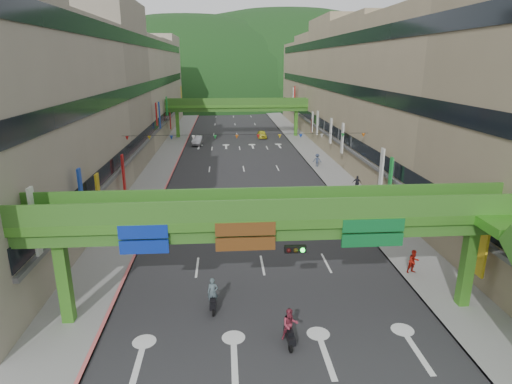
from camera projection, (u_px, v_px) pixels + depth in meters
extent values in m
cube|color=#28282B|center=(241.00, 153.00, 65.90)|extent=(18.00, 140.00, 0.02)
cube|color=gray|center=(169.00, 154.00, 65.10)|extent=(4.00, 140.00, 0.15)
cube|color=gray|center=(311.00, 152.00, 66.66)|extent=(4.00, 140.00, 0.15)
cube|color=#CC5959|center=(181.00, 154.00, 65.23)|extent=(0.20, 140.00, 0.18)
cube|color=gray|center=(299.00, 152.00, 66.52)|extent=(0.20, 140.00, 0.18)
cube|color=#9E937F|center=(109.00, 91.00, 61.78)|extent=(12.00, 95.00, 19.00)
cube|color=black|center=(154.00, 127.00, 63.75)|extent=(0.08, 90.25, 1.40)
cube|color=black|center=(151.00, 86.00, 62.00)|extent=(0.08, 90.25, 1.40)
cube|color=black|center=(148.00, 42.00, 60.25)|extent=(0.08, 90.25, 1.40)
cube|color=gray|center=(366.00, 90.00, 64.47)|extent=(12.00, 95.00, 19.00)
cube|color=black|center=(325.00, 125.00, 65.59)|extent=(0.08, 90.25, 1.40)
cube|color=black|center=(326.00, 85.00, 63.84)|extent=(0.08, 90.25, 1.40)
cube|color=black|center=(328.00, 43.00, 62.09)|extent=(0.08, 90.25, 1.40)
cube|color=#4C9E2D|center=(273.00, 218.00, 22.26)|extent=(28.00, 2.20, 0.50)
cube|color=#387223|center=(273.00, 228.00, 22.43)|extent=(28.00, 1.76, 0.70)
cube|color=#4C9E2D|center=(64.00, 283.00, 22.45)|extent=(0.60, 0.60, 4.80)
cube|color=#4C9E2D|center=(467.00, 269.00, 24.02)|extent=(0.60, 0.60, 4.80)
cube|color=#387223|center=(276.00, 210.00, 21.03)|extent=(28.00, 0.12, 1.10)
cube|color=#387223|center=(271.00, 197.00, 23.01)|extent=(28.00, 0.12, 1.10)
cube|color=navy|center=(144.00, 240.00, 20.94)|extent=(2.40, 0.12, 1.50)
cube|color=#593314|center=(245.00, 237.00, 21.29)|extent=(3.00, 0.12, 1.50)
cube|color=#0C5926|center=(373.00, 234.00, 21.76)|extent=(3.20, 0.12, 1.50)
cube|color=black|center=(295.00, 249.00, 21.52)|extent=(1.10, 0.28, 0.35)
cube|color=#4C9E2D|center=(237.00, 106.00, 78.53)|extent=(28.00, 2.20, 0.50)
cube|color=#387223|center=(237.00, 109.00, 78.70)|extent=(28.00, 1.76, 0.70)
cube|color=#4C9E2D|center=(178.00, 125.00, 78.72)|extent=(0.60, 0.60, 4.80)
cube|color=#4C9E2D|center=(296.00, 124.00, 80.29)|extent=(0.60, 0.60, 4.80)
cube|color=#387223|center=(237.00, 102.00, 77.30)|extent=(28.00, 0.12, 1.10)
cube|color=#387223|center=(237.00, 101.00, 79.28)|extent=(28.00, 0.12, 1.10)
ellipsoid|color=#1C4419|center=(192.00, 97.00, 169.75)|extent=(168.00, 140.00, 112.00)
ellipsoid|color=#1C4419|center=(285.00, 93.00, 191.66)|extent=(208.00, 176.00, 128.00)
cylinder|color=black|center=(248.00, 134.00, 45.01)|extent=(26.00, 0.03, 0.03)
cone|color=red|center=(127.00, 138.00, 44.20)|extent=(0.36, 0.36, 0.40)
cone|color=gold|center=(149.00, 138.00, 44.36)|extent=(0.36, 0.36, 0.40)
cone|color=#193FB2|center=(171.00, 138.00, 44.52)|extent=(0.36, 0.36, 0.40)
cone|color=silver|center=(193.00, 137.00, 44.68)|extent=(0.36, 0.36, 0.40)
cone|color=#198C33|center=(215.00, 137.00, 44.85)|extent=(0.36, 0.36, 0.40)
cone|color=orange|center=(237.00, 137.00, 45.01)|extent=(0.36, 0.36, 0.40)
cone|color=red|center=(258.00, 137.00, 45.17)|extent=(0.36, 0.36, 0.40)
cone|color=gold|center=(280.00, 136.00, 45.33)|extent=(0.36, 0.36, 0.40)
cone|color=#193FB2|center=(301.00, 136.00, 45.49)|extent=(0.36, 0.36, 0.40)
cone|color=silver|center=(322.00, 136.00, 45.65)|extent=(0.36, 0.36, 0.40)
cone|color=#198C33|center=(343.00, 136.00, 45.81)|extent=(0.36, 0.36, 0.40)
cone|color=orange|center=(363.00, 135.00, 45.97)|extent=(0.36, 0.36, 0.40)
cube|color=black|center=(213.00, 302.00, 24.12)|extent=(0.38, 1.31, 0.35)
cube|color=black|center=(213.00, 298.00, 24.05)|extent=(0.31, 0.56, 0.18)
cube|color=black|center=(213.00, 289.00, 24.50)|extent=(0.55, 0.07, 0.06)
cylinder|color=black|center=(213.00, 301.00, 24.73)|extent=(0.11, 0.50, 0.50)
cylinder|color=black|center=(213.00, 312.00, 23.68)|extent=(0.11, 0.50, 0.50)
imported|color=#47585E|center=(213.00, 292.00, 23.94)|extent=(0.61, 0.41, 1.65)
cube|color=black|center=(290.00, 335.00, 21.16)|extent=(0.46, 1.32, 0.35)
cube|color=black|center=(290.00, 331.00, 21.09)|extent=(0.34, 0.57, 0.18)
cube|color=black|center=(289.00, 320.00, 21.54)|extent=(0.55, 0.11, 0.06)
cylinder|color=black|center=(289.00, 334.00, 21.77)|extent=(0.14, 0.51, 0.50)
cylinder|color=black|center=(290.00, 348.00, 20.72)|extent=(0.14, 0.51, 0.50)
imported|color=maroon|center=(290.00, 324.00, 20.97)|extent=(0.86, 0.70, 1.67)
cube|color=#9999A0|center=(173.00, 204.00, 40.67)|extent=(0.67, 1.35, 0.35)
cube|color=#9999A0|center=(173.00, 202.00, 40.60)|extent=(0.43, 0.61, 0.18)
cube|color=#9999A0|center=(174.00, 197.00, 41.04)|extent=(0.55, 0.20, 0.06)
cylinder|color=black|center=(175.00, 205.00, 41.27)|extent=(0.23, 0.51, 0.50)
cylinder|color=black|center=(171.00, 209.00, 40.24)|extent=(0.23, 0.51, 0.50)
imported|color=#202C31|center=(172.00, 198.00, 40.49)|extent=(1.02, 0.63, 1.63)
cube|color=maroon|center=(205.00, 206.00, 40.22)|extent=(0.35, 1.30, 0.35)
cube|color=maroon|center=(205.00, 203.00, 40.14)|extent=(0.30, 0.55, 0.18)
cube|color=maroon|center=(205.00, 199.00, 40.60)|extent=(0.55, 0.06, 0.06)
cylinder|color=black|center=(205.00, 207.00, 40.83)|extent=(0.10, 0.50, 0.50)
cylinder|color=black|center=(205.00, 211.00, 39.78)|extent=(0.10, 0.50, 0.50)
imported|color=#36373D|center=(205.00, 199.00, 40.01)|extent=(0.89, 0.58, 1.82)
cube|color=black|center=(364.00, 227.00, 35.04)|extent=(1.33, 0.48, 0.35)
cube|color=black|center=(364.00, 224.00, 34.97)|extent=(0.58, 0.35, 0.18)
cube|color=black|center=(370.00, 221.00, 34.99)|extent=(0.12, 0.55, 0.06)
cylinder|color=black|center=(370.00, 230.00, 35.22)|extent=(0.51, 0.15, 0.50)
cylinder|color=black|center=(357.00, 231.00, 35.04)|extent=(0.51, 0.15, 0.50)
cube|color=black|center=(356.00, 218.00, 37.14)|extent=(1.33, 0.48, 0.35)
cube|color=black|center=(356.00, 215.00, 37.07)|extent=(0.58, 0.35, 0.18)
cube|color=black|center=(362.00, 212.00, 37.09)|extent=(0.12, 0.55, 0.06)
cylinder|color=black|center=(361.00, 221.00, 37.32)|extent=(0.51, 0.15, 0.50)
cylinder|color=black|center=(349.00, 221.00, 37.14)|extent=(0.51, 0.15, 0.50)
cube|color=black|center=(349.00, 209.00, 39.24)|extent=(1.33, 0.48, 0.35)
cube|color=black|center=(349.00, 207.00, 39.17)|extent=(0.58, 0.35, 0.18)
cube|color=black|center=(355.00, 204.00, 39.19)|extent=(0.12, 0.55, 0.06)
cylinder|color=black|center=(354.00, 212.00, 39.42)|extent=(0.51, 0.15, 0.50)
cylinder|color=black|center=(343.00, 213.00, 39.23)|extent=(0.51, 0.15, 0.50)
cube|color=black|center=(342.00, 202.00, 41.34)|extent=(1.33, 0.48, 0.35)
cube|color=black|center=(342.00, 199.00, 41.26)|extent=(0.58, 0.35, 0.18)
cube|color=black|center=(348.00, 197.00, 41.28)|extent=(0.12, 0.55, 0.06)
cylinder|color=black|center=(347.00, 204.00, 41.52)|extent=(0.51, 0.15, 0.50)
cylinder|color=black|center=(337.00, 205.00, 41.33)|extent=(0.51, 0.15, 0.50)
cube|color=black|center=(336.00, 195.00, 43.44)|extent=(1.33, 0.48, 0.35)
cube|color=black|center=(337.00, 193.00, 43.36)|extent=(0.58, 0.35, 0.18)
cube|color=black|center=(342.00, 190.00, 43.38)|extent=(0.12, 0.55, 0.06)
cylinder|color=black|center=(341.00, 198.00, 43.62)|extent=(0.51, 0.15, 0.50)
cylinder|color=black|center=(331.00, 198.00, 43.43)|extent=(0.51, 0.15, 0.50)
imported|color=#ACAAB2|center=(198.00, 140.00, 72.51)|extent=(1.90, 4.66, 1.50)
imported|color=yellow|center=(262.00, 134.00, 78.94)|extent=(1.59, 3.90, 1.32)
imported|color=#9D160C|center=(413.00, 264.00, 28.14)|extent=(0.89, 0.76, 1.61)
imported|color=black|center=(357.00, 185.00, 46.15)|extent=(1.05, 0.78, 1.66)
imported|color=#343F56|center=(317.00, 161.00, 56.81)|extent=(0.91, 0.70, 1.73)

